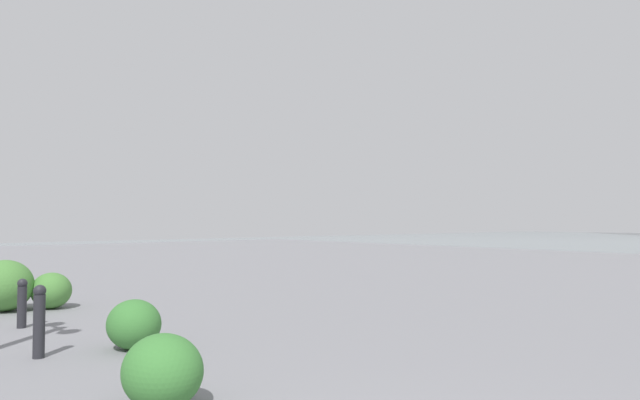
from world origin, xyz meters
The scene contains 6 objects.
bollard_near centered at (5.48, -0.44, 0.41)m, with size 0.13×0.13×0.78m.
bollard_mid centered at (7.48, -0.72, 0.35)m, with size 0.13×0.13×0.68m.
shrub_low centered at (9.23, -0.85, 0.42)m, with size 0.98×0.88×0.83m.
shrub_round centered at (3.08, -0.74, 0.29)m, with size 0.69×0.62×0.58m.
shrub_wide centered at (9.04, -1.52, 0.30)m, with size 0.71×0.64×0.60m.
shrub_tall centered at (5.22, -1.38, 0.28)m, with size 0.67×0.60×0.57m.
Camera 1 is at (-1.09, 1.21, 1.47)m, focal length 31.50 mm.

